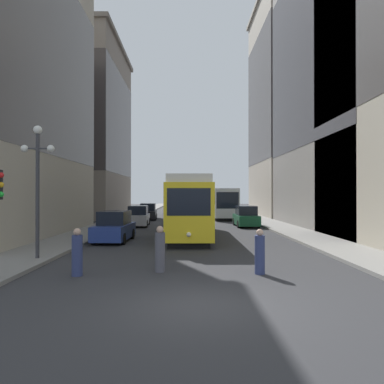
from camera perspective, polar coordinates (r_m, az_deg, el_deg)
ground_plane at (r=9.90m, az=1.45°, el=-16.93°), size 200.00×200.00×0.00m
sidewalk_left at (r=50.07m, az=-8.88°, el=-3.51°), size 2.85×120.00×0.15m
sidewalk_right at (r=50.18m, az=8.33°, el=-3.50°), size 2.85×120.00×0.15m
streetcar at (r=25.44m, az=-0.49°, el=-1.99°), size 2.67×13.48×3.89m
transit_bus at (r=43.94m, az=4.49°, el=-1.51°), size 2.91×11.16×3.45m
parked_car_left_near at (r=22.92m, az=-11.81°, el=-5.31°), size 2.04×4.44×1.82m
parked_car_left_mid at (r=33.53m, az=-8.25°, el=-3.75°), size 2.01×4.53×1.82m
parked_car_right_far at (r=32.98m, az=8.26°, el=-3.80°), size 1.91×4.42×1.82m
parked_car_left_far at (r=41.79m, az=-6.74°, el=-3.08°), size 2.04×4.45×1.82m
pedestrian_crossing_near at (r=13.77m, az=-4.93°, el=-8.90°), size 0.37×0.37×1.67m
pedestrian_crossing_far at (r=13.65m, az=-17.17°, el=-9.01°), size 0.37×0.37×1.65m
pedestrian_on_sidewalk at (r=13.57m, az=10.33°, el=-9.18°), size 0.36×0.36×1.59m
lamp_post_left_near at (r=16.96m, az=-22.55°, el=2.98°), size 1.41×0.36×5.57m
building_left_corner at (r=50.19m, az=-16.77°, el=9.30°), size 10.95×17.88×21.84m
building_right_corner at (r=52.94m, az=18.79°, el=12.47°), size 16.52×15.87×28.25m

